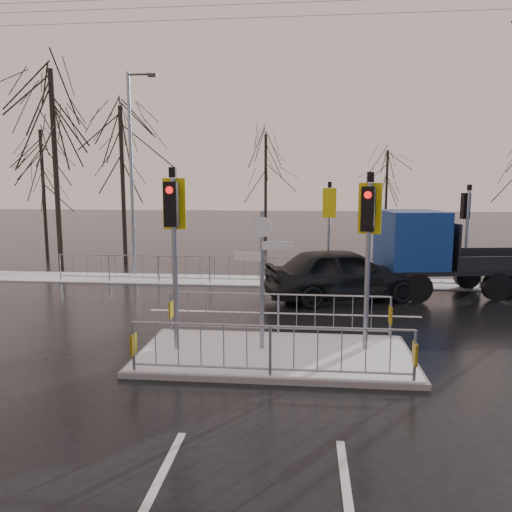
# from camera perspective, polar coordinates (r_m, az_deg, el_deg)

# --- Properties ---
(ground) EXTENTS (120.00, 120.00, 0.00)m
(ground) POSITION_cam_1_polar(r_m,az_deg,el_deg) (11.22, 2.14, -11.55)
(ground) COLOR black
(ground) RESTS_ON ground
(snow_verge) EXTENTS (30.00, 2.00, 0.04)m
(snow_verge) POSITION_cam_1_polar(r_m,az_deg,el_deg) (19.52, 3.74, -2.91)
(snow_verge) COLOR white
(snow_verge) RESTS_ON ground
(lane_markings) EXTENTS (8.00, 11.38, 0.01)m
(lane_markings) POSITION_cam_1_polar(r_m,az_deg,el_deg) (10.91, 2.03, -12.12)
(lane_markings) COLOR silver
(lane_markings) RESTS_ON ground
(traffic_island) EXTENTS (6.00, 3.04, 4.15)m
(traffic_island) POSITION_cam_1_polar(r_m,az_deg,el_deg) (11.10, 2.10, -9.63)
(traffic_island) COLOR slate
(traffic_island) RESTS_ON ground
(far_kerb_fixtures) EXTENTS (18.00, 0.65, 3.83)m
(far_kerb_fixtures) POSITION_cam_1_polar(r_m,az_deg,el_deg) (18.84, 4.61, -0.24)
(far_kerb_fixtures) COLOR gray
(far_kerb_fixtures) RESTS_ON ground
(car_far_lane) EXTENTS (5.53, 3.63, 1.75)m
(car_far_lane) POSITION_cam_1_polar(r_m,az_deg,el_deg) (16.61, 9.91, -2.00)
(car_far_lane) COLOR black
(car_far_lane) RESTS_ON ground
(flatbed_truck) EXTENTS (6.54, 3.27, 2.90)m
(flatbed_truck) POSITION_cam_1_polar(r_m,az_deg,el_deg) (18.02, 19.86, 0.57)
(flatbed_truck) COLOR black
(flatbed_truck) RESTS_ON ground
(tree_near_a) EXTENTS (4.75, 4.75, 8.97)m
(tree_near_a) POSITION_cam_1_polar(r_m,az_deg,el_deg) (24.36, -22.13, 13.13)
(tree_near_a) COLOR black
(tree_near_a) RESTS_ON ground
(tree_near_b) EXTENTS (4.00, 4.00, 7.55)m
(tree_near_b) POSITION_cam_1_polar(r_m,az_deg,el_deg) (24.64, -15.10, 11.13)
(tree_near_b) COLOR black
(tree_near_b) RESTS_ON ground
(tree_near_c) EXTENTS (3.50, 3.50, 6.61)m
(tree_near_c) POSITION_cam_1_polar(r_m,az_deg,el_deg) (27.40, -23.23, 9.09)
(tree_near_c) COLOR black
(tree_near_c) RESTS_ON ground
(tree_far_a) EXTENTS (3.75, 3.75, 7.08)m
(tree_far_a) POSITION_cam_1_polar(r_m,az_deg,el_deg) (32.66, 1.11, 10.08)
(tree_far_a) COLOR black
(tree_far_a) RESTS_ON ground
(tree_far_b) EXTENTS (3.25, 3.25, 6.14)m
(tree_far_b) POSITION_cam_1_polar(r_m,az_deg,el_deg) (34.95, 14.73, 8.64)
(tree_far_b) COLOR black
(tree_far_b) RESTS_ON ground
(street_lamp_left) EXTENTS (1.25, 0.18, 8.20)m
(street_lamp_left) POSITION_cam_1_polar(r_m,az_deg,el_deg) (21.26, -13.91, 9.90)
(street_lamp_left) COLOR gray
(street_lamp_left) RESTS_ON ground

